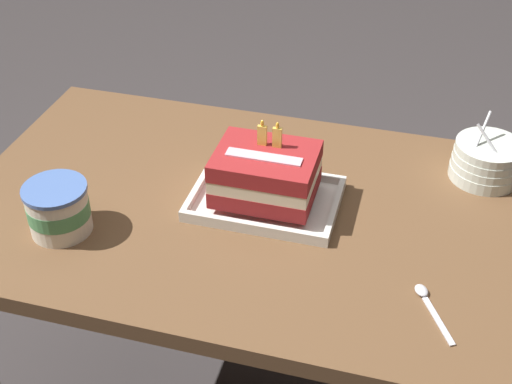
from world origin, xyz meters
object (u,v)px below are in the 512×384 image
at_px(foil_tray, 265,200).
at_px(serving_spoon_near_tray, 427,300).
at_px(bowl_stack, 487,161).
at_px(birthday_cake, 266,174).
at_px(ice_cream_tub, 58,209).

bearing_deg(foil_tray, serving_spoon_near_tray, -30.01).
bearing_deg(bowl_stack, birthday_cake, -153.19).
bearing_deg(serving_spoon_near_tray, ice_cream_tub, 179.24).
distance_m(bowl_stack, ice_cream_tub, 0.87).
relative_size(bowl_stack, serving_spoon_near_tray, 1.14).
bearing_deg(birthday_cake, foil_tray, -90.00).
height_order(bowl_stack, ice_cream_tub, bowl_stack).
bearing_deg(foil_tray, bowl_stack, 26.82).
relative_size(foil_tray, serving_spoon_near_tray, 2.28).
distance_m(birthday_cake, serving_spoon_near_tray, 0.39).
distance_m(foil_tray, serving_spoon_near_tray, 0.39).
xyz_separation_m(foil_tray, ice_cream_tub, (-0.35, -0.18, 0.04)).
distance_m(foil_tray, ice_cream_tub, 0.40).
distance_m(bowl_stack, serving_spoon_near_tray, 0.42).
height_order(bowl_stack, serving_spoon_near_tray, bowl_stack).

